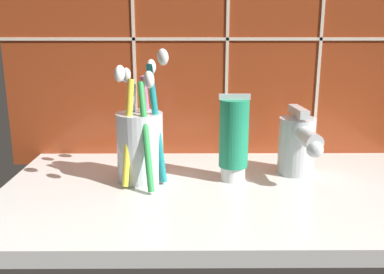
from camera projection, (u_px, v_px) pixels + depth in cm
name	position (u px, v px, depth cm)	size (l,w,h in cm)	color
sink_counter	(224.00, 194.00, 60.05)	(62.41, 34.66, 2.00)	silver
toothbrush_cup	(141.00, 142.00, 61.32)	(8.14, 12.70, 19.19)	silver
toothpaste_tube	(234.00, 139.00, 61.43)	(4.43, 4.22, 12.74)	white
sink_faucet	(298.00, 144.00, 63.93)	(5.47, 11.76, 10.25)	silver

